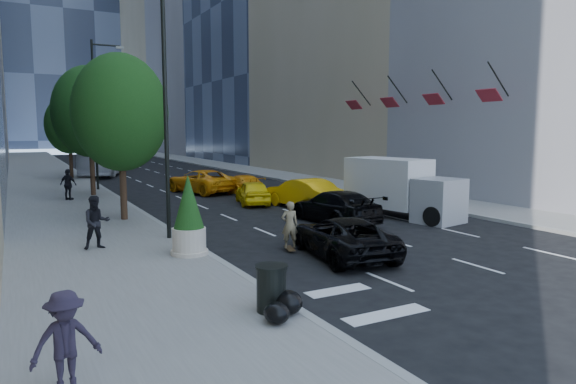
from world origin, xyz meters
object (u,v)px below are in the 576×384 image
black_sedan_mercedes (335,207)px  city_bus (105,158)px  black_sedan_lincoln (343,237)px  planter_shrub (189,216)px  skateboarder (290,228)px  trash_can (271,289)px  box_truck (400,188)px

black_sedan_mercedes → city_bus: (-5.05, 31.61, 0.84)m
black_sedan_lincoln → planter_shrub: planter_shrub is taller
black_sedan_lincoln → black_sedan_mercedes: black_sedan_mercedes is taller
skateboarder → trash_can: 6.39m
black_sedan_lincoln → city_bus: 36.97m
black_sedan_lincoln → box_truck: bearing=-133.6°
planter_shrub → box_truck: bearing=15.0°
skateboarder → trash_can: skateboarder is taller
box_truck → planter_shrub: box_truck is taller
box_truck → city_bus: bearing=94.5°
city_bus → planter_shrub: city_bus is taller
black_sedan_mercedes → trash_can: 12.07m
black_sedan_mercedes → city_bus: city_bus is taller
black_sedan_mercedes → box_truck: size_ratio=0.84×
trash_can → skateboarder: bearing=57.9°
black_sedan_lincoln → trash_can: 6.03m
black_sedan_lincoln → black_sedan_mercedes: size_ratio=0.94×
black_sedan_mercedes → trash_can: black_sedan_mercedes is taller
trash_can → black_sedan_lincoln: bearing=40.3°
black_sedan_lincoln → planter_shrub: bearing=-15.9°
skateboarder → black_sedan_mercedes: 5.81m
skateboarder → trash_can: size_ratio=1.62×
skateboarder → black_sedan_mercedes: bearing=-123.5°
black_sedan_lincoln → box_truck: (6.95, 5.26, 0.76)m
black_sedan_lincoln → box_truck: size_ratio=0.78×
city_bus → trash_can: size_ratio=11.29×
city_bus → trash_can: (-2.75, -40.82, -0.94)m
black_sedan_lincoln → trash_can: (-4.60, -3.90, -0.02)m
black_sedan_lincoln → city_bus: size_ratio=0.42×
black_sedan_lincoln → planter_shrub: size_ratio=1.84×
city_bus → box_truck: (8.80, -31.66, -0.16)m
skateboarder → black_sedan_lincoln: (1.20, -1.51, -0.15)m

